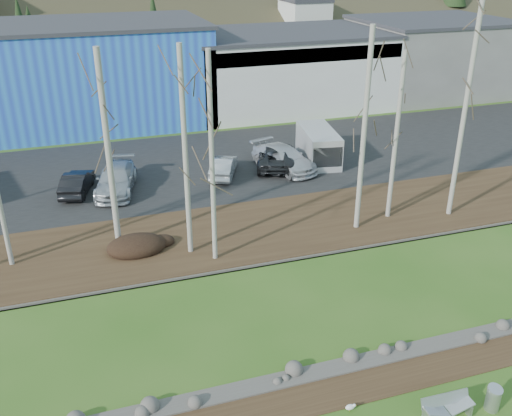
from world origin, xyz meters
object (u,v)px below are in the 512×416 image
object	(u,v)px
litter_bin	(493,399)
car_1	(77,183)
car_4	(275,155)
van_white	(319,146)
bench_damaged	(447,407)
car_3	(223,167)
car_2	(116,179)
car_5	(284,158)
seagull	(350,407)

from	to	relation	value
litter_bin	car_1	xyz separation A→B (m)	(-12.38, 22.93, 0.39)
car_4	litter_bin	bearing A→B (deg)	106.90
litter_bin	van_white	size ratio (longest dim) A/B	0.16
car_1	van_white	bearing A→B (deg)	-163.41
bench_damaged	litter_bin	xyz separation A→B (m)	(1.64, -0.22, 0.02)
bench_damaged	litter_bin	world-z (taller)	litter_bin
car_3	bench_damaged	bearing A→B (deg)	117.20
car_2	car_4	world-z (taller)	car_2
litter_bin	car_5	distance (m)	22.75
car_3	van_white	world-z (taller)	van_white
litter_bin	car_1	bearing A→B (deg)	118.36
car_1	car_5	xyz separation A→B (m)	(13.54, -0.21, 0.12)
litter_bin	car_1	size ratio (longest dim) A/B	0.21
car_5	van_white	size ratio (longest dim) A/B	1.00
car_1	car_3	xyz separation A→B (m)	(9.30, -0.15, -0.01)
van_white	litter_bin	bearing A→B (deg)	-90.33
bench_damaged	seagull	size ratio (longest dim) A/B	4.50
car_2	bench_damaged	bearing A→B (deg)	-55.98
seagull	car_5	size ratio (longest dim) A/B	0.07
litter_bin	seagull	bearing A→B (deg)	162.69
seagull	car_4	bearing A→B (deg)	95.76
car_2	car_4	size ratio (longest dim) A/B	0.99
litter_bin	van_white	world-z (taller)	van_white
car_1	car_4	size ratio (longest dim) A/B	0.75
litter_bin	car_2	xyz separation A→B (m)	(-10.05, 22.44, 0.50)
car_5	car_3	bearing A→B (deg)	160.45
car_4	van_white	bearing A→B (deg)	-163.13
car_3	car_4	size ratio (longest dim) A/B	0.74
car_3	car_5	size ratio (longest dim) A/B	0.74
car_1	car_5	world-z (taller)	car_5
seagull	car_4	size ratio (longest dim) A/B	0.07
car_3	car_4	world-z (taller)	car_4
seagull	litter_bin	bearing A→B (deg)	2.11
van_white	car_3	bearing A→B (deg)	-165.87
seagull	car_2	xyz separation A→B (m)	(-5.51, 21.03, 0.76)
litter_bin	car_3	distance (m)	22.99
litter_bin	car_1	distance (m)	26.06
car_1	car_2	distance (m)	2.38
litter_bin	car_2	size ratio (longest dim) A/B	0.16
seagull	car_4	world-z (taller)	car_4
bench_damaged	car_5	bearing A→B (deg)	84.51
bench_damaged	seagull	world-z (taller)	bench_damaged
car_2	van_white	size ratio (longest dim) A/B	1.00
car_1	seagull	bearing A→B (deg)	125.10
car_4	car_5	distance (m)	0.83
car_4	car_5	bearing A→B (deg)	132.97
seagull	car_3	bearing A→B (deg)	105.53
litter_bin	car_3	world-z (taller)	car_3
bench_damaged	car_3	distance (m)	22.61
bench_damaged	van_white	distance (m)	23.84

